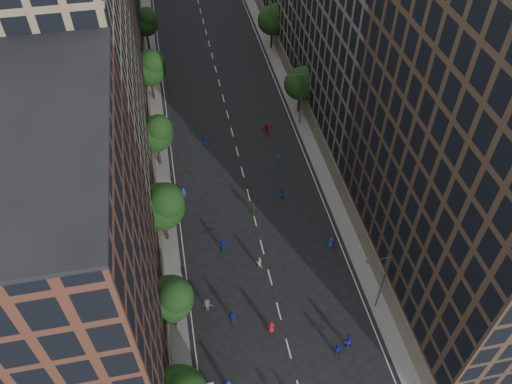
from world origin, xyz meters
The scene contains 32 objects.
ground centered at (0.00, 40.00, 0.00)m, with size 240.00×240.00×0.00m, color black.
sidewalk_left centered at (-12.00, 47.50, 0.07)m, with size 4.00×105.00×0.15m, color slate.
sidewalk_right centered at (12.00, 47.50, 0.07)m, with size 4.00×105.00×0.15m, color slate.
bldg_left_a centered at (-19.00, 11.00, 15.00)m, with size 14.00×22.00×30.00m, color #552E20.
bldg_left_b centered at (-19.00, 35.00, 17.00)m, with size 14.00×26.00×34.00m, color #8B7A5B.
bldg_left_c centered at (-19.00, 58.00, 14.00)m, with size 14.00×20.00×28.00m, color #552E20.
bldg_right_a centered at (19.00, 15.00, 18.00)m, with size 14.00×30.00×36.00m, color #413123.
bldg_right_b centered at (19.00, 44.00, 16.50)m, with size 14.00×28.00×33.00m, color #5C564C.
tree_left_1 centered at (-11.02, 13.86, 5.55)m, with size 4.80×4.80×8.21m.
tree_left_2 centered at (-10.99, 25.83, 6.36)m, with size 5.60×5.60×9.45m.
tree_left_3 centered at (-11.02, 39.85, 5.82)m, with size 5.00×5.00×8.58m.
tree_left_4 centered at (-11.00, 55.84, 6.10)m, with size 5.40×5.40×9.08m.
tree_left_5 centered at (-11.02, 71.86, 5.68)m, with size 4.80×4.80×8.33m.
tree_right_a centered at (11.38, 47.85, 5.63)m, with size 5.00×5.00×8.39m.
tree_right_b centered at (11.39, 67.85, 5.96)m, with size 5.20×5.20×8.83m.
streetlamp_near centered at (10.37, 12.00, 5.17)m, with size 2.64×0.22×9.06m.
streetlamp_far centered at (10.37, 45.00, 5.17)m, with size 2.64×0.22×9.06m.
skater_2 centered at (6.00, 8.17, 0.95)m, with size 0.92×0.72×1.90m, color #1A139D.
skater_4 centered at (-5.08, 13.31, 0.90)m, with size 1.05×0.44×1.80m, color #1432A9.
skater_5 centered at (4.74, 7.56, 0.79)m, with size 1.47×0.47×1.59m, color navy.
skater_6 centered at (-1.35, 11.30, 0.86)m, with size 0.84×0.55×1.72m, color maroon.
skater_7 centered at (8.50, 21.41, 0.82)m, with size 0.60×0.39×1.64m, color maroon.
skater_8 centered at (-0.93, 19.71, 0.82)m, with size 0.80×0.62×1.64m, color #BABBB6.
skater_9 centered at (-7.64, 15.14, 0.97)m, with size 1.26×0.72×1.95m, color #434449.
skater_10 centered at (0.00, 28.02, 0.91)m, with size 1.06×0.44×1.82m, color #1A561A.
skater_11 centered at (-4.72, 22.91, 0.85)m, with size 1.58×0.50×1.70m, color #13309D.
skater_12 centered at (8.16, 20.94, 0.75)m, with size 0.74×0.48×1.50m, color #154AAD.
skater_13 centered at (-8.50, 32.76, 0.82)m, with size 0.60×0.39×1.65m, color #1648B4.
skater_14 centered at (4.15, 30.06, 0.88)m, with size 0.86×0.67×1.76m, color #1451A9.
skater_15 centered at (5.17, 36.75, 0.78)m, with size 1.01×0.58×1.57m, color #1448A3.
skater_16 centered at (-4.28, 42.13, 0.86)m, with size 1.01×0.42×1.72m, color #1641B7.
skater_17 centered at (5.08, 43.52, 0.95)m, with size 1.76×0.56×1.90m, color #AE1D22.
Camera 1 is at (-8.03, -14.06, 48.42)m, focal length 35.00 mm.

